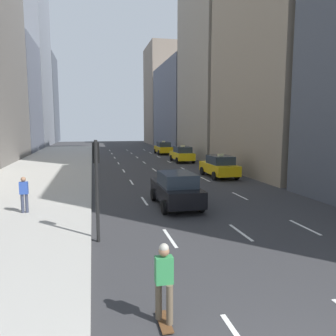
{
  "coord_description": "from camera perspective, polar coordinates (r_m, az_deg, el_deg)",
  "views": [
    {
      "loc": [
        -2.85,
        -3.21,
        4.12
      ],
      "look_at": [
        1.52,
        15.76,
        1.53
      ],
      "focal_mm": 35.0,
      "sensor_mm": 36.0,
      "label": 1
    }
  ],
  "objects": [
    {
      "name": "sidewalk_left",
      "position": [
        30.76,
        -20.62,
        -0.48
      ],
      "size": [
        8.0,
        66.0,
        0.15
      ],
      "primitive_type": "cube",
      "color": "#ADAAA3",
      "rests_on": "ground"
    },
    {
      "name": "lane_markings",
      "position": [
        27.08,
        -1.23,
        -1.17
      ],
      "size": [
        5.72,
        56.0,
        0.01
      ],
      "color": "white",
      "rests_on": "ground"
    },
    {
      "name": "building_row_left",
      "position": [
        49.95,
        -26.83,
        16.12
      ],
      "size": [
        6.0,
        85.97,
        31.06
      ],
      "color": "#4C515B",
      "rests_on": "ground"
    },
    {
      "name": "building_row_right",
      "position": [
        40.75,
        9.21,
        19.42
      ],
      "size": [
        6.0,
        73.69,
        31.08
      ],
      "color": "#4C515B",
      "rests_on": "ground"
    },
    {
      "name": "taxi_lead",
      "position": [
        36.32,
        2.47,
        2.44
      ],
      "size": [
        2.02,
        4.4,
        1.87
      ],
      "color": "yellow",
      "rests_on": "ground"
    },
    {
      "name": "taxi_second",
      "position": [
        25.98,
        8.93,
        0.31
      ],
      "size": [
        2.02,
        4.4,
        1.87
      ],
      "color": "yellow",
      "rests_on": "ground"
    },
    {
      "name": "taxi_third",
      "position": [
        45.92,
        -0.83,
        3.52
      ],
      "size": [
        2.02,
        4.4,
        1.87
      ],
      "color": "yellow",
      "rests_on": "ground"
    },
    {
      "name": "sedan_black_near",
      "position": [
        16.57,
        1.42,
        -3.67
      ],
      "size": [
        2.02,
        4.56,
        1.75
      ],
      "color": "black",
      "rests_on": "ground"
    },
    {
      "name": "skateboarder",
      "position": [
        7.06,
        -0.7,
        -18.95
      ],
      "size": [
        0.36,
        0.8,
        1.75
      ],
      "color": "brown",
      "rests_on": "ground"
    },
    {
      "name": "pedestrian_far_walking",
      "position": [
        16.15,
        -23.79,
        -3.97
      ],
      "size": [
        0.36,
        0.22,
        1.65
      ],
      "color": "#383D51",
      "rests_on": "sidewalk_left"
    },
    {
      "name": "traffic_light_pole",
      "position": [
        11.64,
        -12.34,
        -1.05
      ],
      "size": [
        0.24,
        0.42,
        3.6
      ],
      "color": "black",
      "rests_on": "ground"
    }
  ]
}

